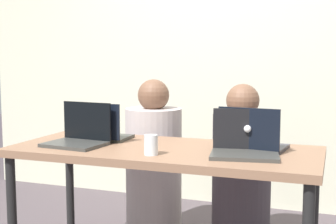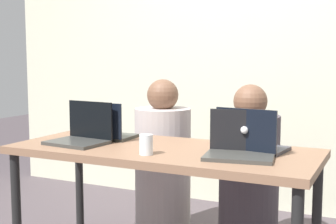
{
  "view_description": "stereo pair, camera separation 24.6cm",
  "coord_description": "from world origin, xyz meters",
  "px_view_note": "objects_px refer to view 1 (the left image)",
  "views": [
    {
      "loc": [
        0.83,
        -2.24,
        1.2
      ],
      "look_at": [
        0.0,
        0.07,
        0.92
      ],
      "focal_mm": 50.0,
      "sensor_mm": 36.0,
      "label": 1
    },
    {
      "loc": [
        1.06,
        -2.14,
        1.2
      ],
      "look_at": [
        0.0,
        0.07,
        0.92
      ],
      "focal_mm": 50.0,
      "sensor_mm": 36.0,
      "label": 2
    }
  ],
  "objects_px": {
    "laptop_back_left": "(100,132)",
    "laptop_front_right": "(245,146)",
    "person_on_right": "(241,177)",
    "laptop_front_left": "(79,136)",
    "person_on_left": "(154,168)",
    "water_glass_center": "(151,146)",
    "laptop_back_right": "(253,141)"
  },
  "relations": [
    {
      "from": "person_on_left",
      "to": "laptop_front_right",
      "type": "relative_size",
      "value": 3.06
    },
    {
      "from": "laptop_back_right",
      "to": "laptop_front_left",
      "type": "xyz_separation_m",
      "value": [
        -0.9,
        -0.17,
        0.0
      ]
    },
    {
      "from": "person_on_left",
      "to": "laptop_front_left",
      "type": "distance_m",
      "value": 0.76
    },
    {
      "from": "water_glass_center",
      "to": "laptop_front_right",
      "type": "bearing_deg",
      "value": 18.33
    },
    {
      "from": "person_on_left",
      "to": "person_on_right",
      "type": "height_order",
      "value": "person_on_left"
    },
    {
      "from": "laptop_back_left",
      "to": "laptop_front_left",
      "type": "xyz_separation_m",
      "value": [
        -0.04,
        -0.17,
        0.0
      ]
    },
    {
      "from": "person_on_right",
      "to": "laptop_back_left",
      "type": "height_order",
      "value": "person_on_right"
    },
    {
      "from": "laptop_front_left",
      "to": "water_glass_center",
      "type": "distance_m",
      "value": 0.48
    },
    {
      "from": "person_on_left",
      "to": "laptop_back_left",
      "type": "relative_size",
      "value": 3.4
    },
    {
      "from": "laptop_back_right",
      "to": "laptop_back_left",
      "type": "height_order",
      "value": "laptop_back_right"
    },
    {
      "from": "person_on_left",
      "to": "person_on_right",
      "type": "relative_size",
      "value": 1.02
    },
    {
      "from": "water_glass_center",
      "to": "laptop_front_left",
      "type": "bearing_deg",
      "value": 165.92
    },
    {
      "from": "laptop_back_right",
      "to": "laptop_back_left",
      "type": "bearing_deg",
      "value": 7.45
    },
    {
      "from": "person_on_right",
      "to": "laptop_front_left",
      "type": "xyz_separation_m",
      "value": [
        -0.75,
        -0.67,
        0.33
      ]
    },
    {
      "from": "laptop_back_right",
      "to": "laptop_back_left",
      "type": "distance_m",
      "value": 0.86
    },
    {
      "from": "laptop_back_left",
      "to": "laptop_front_right",
      "type": "xyz_separation_m",
      "value": [
        0.85,
        -0.14,
        0.0
      ]
    },
    {
      "from": "laptop_back_right",
      "to": "laptop_front_left",
      "type": "height_order",
      "value": "laptop_front_left"
    },
    {
      "from": "laptop_front_left",
      "to": "laptop_front_right",
      "type": "xyz_separation_m",
      "value": [
        0.89,
        0.02,
        -0.0
      ]
    },
    {
      "from": "laptop_front_right",
      "to": "water_glass_center",
      "type": "distance_m",
      "value": 0.45
    },
    {
      "from": "laptop_back_left",
      "to": "water_glass_center",
      "type": "distance_m",
      "value": 0.51
    },
    {
      "from": "water_glass_center",
      "to": "person_on_right",
      "type": "bearing_deg",
      "value": 69.95
    },
    {
      "from": "person_on_left",
      "to": "laptop_front_left",
      "type": "height_order",
      "value": "person_on_left"
    },
    {
      "from": "person_on_right",
      "to": "laptop_back_right",
      "type": "xyz_separation_m",
      "value": [
        0.15,
        -0.5,
        0.32
      ]
    },
    {
      "from": "person_on_left",
      "to": "laptop_front_left",
      "type": "bearing_deg",
      "value": 82.75
    },
    {
      "from": "person_on_right",
      "to": "laptop_front_right",
      "type": "xyz_separation_m",
      "value": [
        0.14,
        -0.65,
        0.32
      ]
    },
    {
      "from": "person_on_left",
      "to": "person_on_right",
      "type": "bearing_deg",
      "value": -173.71
    },
    {
      "from": "laptop_front_right",
      "to": "water_glass_center",
      "type": "height_order",
      "value": "laptop_front_right"
    },
    {
      "from": "laptop_front_right",
      "to": "laptop_back_right",
      "type": "bearing_deg",
      "value": 76.1
    },
    {
      "from": "person_on_left",
      "to": "laptop_back_left",
      "type": "bearing_deg",
      "value": 82.23
    },
    {
      "from": "laptop_back_left",
      "to": "laptop_front_right",
      "type": "distance_m",
      "value": 0.86
    },
    {
      "from": "person_on_right",
      "to": "laptop_front_right",
      "type": "distance_m",
      "value": 0.74
    },
    {
      "from": "person_on_right",
      "to": "laptop_front_right",
      "type": "bearing_deg",
      "value": 115.03
    }
  ]
}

